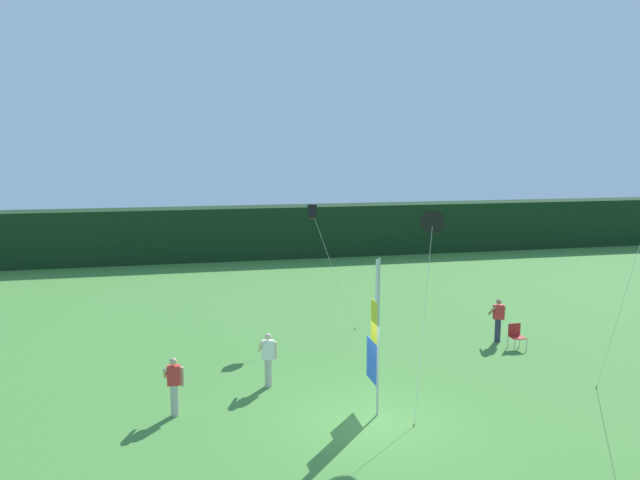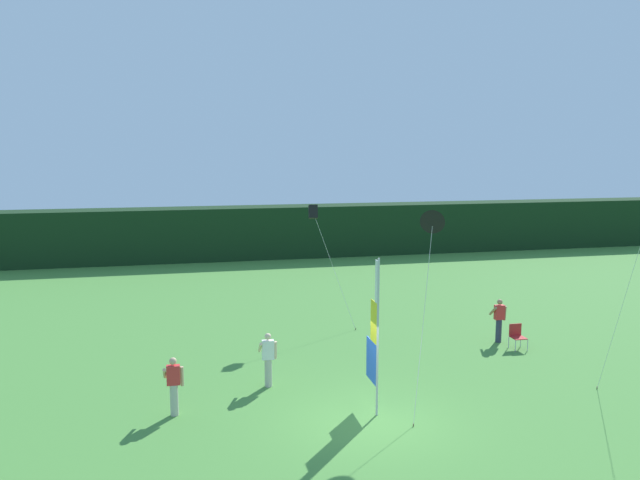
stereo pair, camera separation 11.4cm
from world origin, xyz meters
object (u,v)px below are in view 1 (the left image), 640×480
(folding_chair, at_px, (516,334))
(kite_black_delta_2, at_px, (433,221))
(person_mid_field, at_px, (268,358))
(person_far_left, at_px, (174,385))
(person_near_banner, at_px, (498,319))
(kite_black_box_1, at_px, (312,213))
(banner_flag, at_px, (375,338))

(folding_chair, height_order, kite_black_delta_2, kite_black_delta_2)
(person_mid_field, distance_m, person_far_left, 3.18)
(person_far_left, height_order, folding_chair, person_far_left)
(person_near_banner, relative_size, kite_black_delta_2, 0.30)
(person_far_left, distance_m, kite_black_box_1, 10.17)
(banner_flag, xyz_separation_m, kite_black_box_1, (0.10, 8.57, 2.56))
(folding_chair, bearing_deg, person_near_banner, 108.07)
(person_near_banner, xyz_separation_m, folding_chair, (0.27, -0.84, -0.36))
(person_mid_field, relative_size, kite_black_box_1, 0.34)
(person_near_banner, xyz_separation_m, kite_black_delta_2, (-4.33, -3.82, 4.25))
(banner_flag, xyz_separation_m, kite_black_delta_2, (2.08, 1.13, 3.04))
(banner_flag, relative_size, kite_black_box_1, 0.88)
(banner_flag, bearing_deg, person_mid_field, 137.04)
(folding_chair, bearing_deg, kite_black_box_1, 145.91)
(person_near_banner, bearing_deg, banner_flag, -142.35)
(banner_flag, distance_m, person_mid_field, 3.75)
(kite_black_delta_2, bearing_deg, kite_black_box_1, 104.97)
(banner_flag, xyz_separation_m, folding_chair, (6.69, 4.11, -1.58))
(person_mid_field, distance_m, kite_black_delta_2, 6.45)
(folding_chair, relative_size, kite_black_box_1, 0.18)
(kite_black_delta_2, bearing_deg, folding_chair, 32.84)
(person_far_left, xyz_separation_m, kite_black_box_1, (5.49, 7.68, 3.78))
(person_mid_field, bearing_deg, banner_flag, -42.96)
(kite_black_box_1, bearing_deg, banner_flag, -90.64)
(kite_black_delta_2, bearing_deg, person_far_left, -178.15)
(banner_flag, height_order, kite_black_delta_2, kite_black_delta_2)
(person_mid_field, bearing_deg, person_near_banner, 15.64)
(folding_chair, relative_size, kite_black_delta_2, 0.16)
(person_near_banner, height_order, person_mid_field, person_mid_field)
(person_mid_field, bearing_deg, folding_chair, 10.26)
(banner_flag, distance_m, kite_black_box_1, 8.95)
(person_near_banner, height_order, kite_black_box_1, kite_black_box_1)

